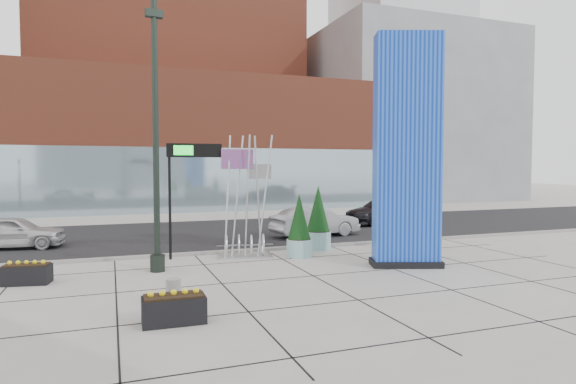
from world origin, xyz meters
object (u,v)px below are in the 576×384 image
object	(u,v)px
car_white_west	(12,232)
public_art_sculpture	(245,225)
blue_pylon	(407,155)
overhead_street_sign	(189,160)
car_silver_mid	(315,222)
lamp_post	(156,162)
concrete_bollard	(174,293)

from	to	relation	value
car_white_west	public_art_sculpture	bearing A→B (deg)	-113.13
blue_pylon	public_art_sculpture	size ratio (longest dim) A/B	1.71
blue_pylon	car_white_west	size ratio (longest dim) A/B	1.94
overhead_street_sign	blue_pylon	bearing A→B (deg)	-26.76
car_silver_mid	lamp_post	bearing A→B (deg)	114.70
lamp_post	concrete_bollard	xyz separation A→B (m)	(-0.01, -4.44, -3.31)
lamp_post	overhead_street_sign	xyz separation A→B (m)	(1.41, 1.99, 0.10)
concrete_bollard	overhead_street_sign	size ratio (longest dim) A/B	0.17
overhead_street_sign	car_silver_mid	distance (m)	8.30
concrete_bollard	car_white_west	bearing A→B (deg)	115.85
blue_pylon	overhead_street_sign	xyz separation A→B (m)	(-6.95, 4.12, -0.15)
lamp_post	overhead_street_sign	world-z (taller)	lamp_post
public_art_sculpture	overhead_street_sign	xyz separation A→B (m)	(-2.08, 0.44, 2.53)
overhead_street_sign	car_white_west	distance (m)	8.88
lamp_post	car_silver_mid	bearing A→B (deg)	34.38
overhead_street_sign	car_silver_mid	bearing A→B (deg)	31.98
lamp_post	concrete_bollard	world-z (taller)	lamp_post
car_silver_mid	blue_pylon	bearing A→B (deg)	171.26
lamp_post	car_white_west	size ratio (longest dim) A/B	2.14
blue_pylon	concrete_bollard	distance (m)	9.38
blue_pylon	concrete_bollard	bearing A→B (deg)	-144.55
overhead_street_sign	car_white_west	world-z (taller)	overhead_street_sign
public_art_sculpture	overhead_street_sign	distance (m)	3.30
blue_pylon	car_white_west	xyz separation A→B (m)	(-13.79, 8.89, -3.21)
lamp_post	overhead_street_sign	distance (m)	2.44
overhead_street_sign	concrete_bollard	bearing A→B (deg)	-98.45
overhead_street_sign	car_white_west	xyz separation A→B (m)	(-6.84, 4.76, -3.06)
lamp_post	car_white_west	distance (m)	9.16
car_white_west	car_silver_mid	distance (m)	13.71
public_art_sculpture	lamp_post	bearing A→B (deg)	-142.93
public_art_sculpture	car_white_west	size ratio (longest dim) A/B	1.14
lamp_post	car_silver_mid	xyz separation A→B (m)	(8.23, 5.63, -2.93)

